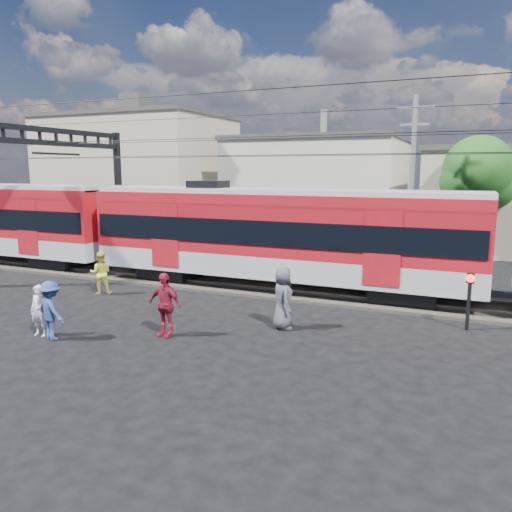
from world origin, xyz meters
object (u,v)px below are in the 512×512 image
object	(u,v)px
commuter_train	(282,233)
crossing_signal	(470,291)
pedestrian_a	(39,311)
pedestrian_c	(51,310)

from	to	relation	value
commuter_train	crossing_signal	size ratio (longest dim) A/B	27.59
pedestrian_a	pedestrian_c	world-z (taller)	pedestrian_c
commuter_train	pedestrian_c	world-z (taller)	commuter_train
pedestrian_c	crossing_signal	distance (m)	12.64
pedestrian_c	pedestrian_a	bearing A→B (deg)	7.67
commuter_train	pedestrian_c	distance (m)	9.46
pedestrian_a	crossing_signal	distance (m)	13.14
commuter_train	crossing_signal	distance (m)	7.68
pedestrian_a	crossing_signal	world-z (taller)	crossing_signal
commuter_train	pedestrian_a	world-z (taller)	commuter_train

